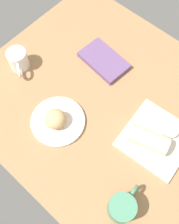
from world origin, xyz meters
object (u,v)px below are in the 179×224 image
at_px(book_stack, 104,60).
at_px(round_plate, 58,121).
at_px(square_plate, 156,138).
at_px(breakfast_wrap, 149,139).
at_px(sauce_cup, 170,131).
at_px(second_mug, 18,60).
at_px(scone_pastry, 55,119).
at_px(coffee_mug, 122,207).

bearing_deg(book_stack, round_plate, 98.66).
distance_m(square_plate, breakfast_wrap, 0.06).
bearing_deg(sauce_cup, square_plate, 66.44).
relative_size(sauce_cup, second_mug, 0.51).
bearing_deg(sauce_cup, book_stack, -12.54).
relative_size(breakfast_wrap, book_stack, 0.66).
bearing_deg(round_plate, scone_pastry, 92.30).
distance_m(book_stack, second_mug, 0.36).
xyz_separation_m(breakfast_wrap, coffee_mug, (-0.07, 0.24, -0.00)).
bearing_deg(book_stack, square_plate, 159.96).
bearing_deg(scone_pastry, sauce_cup, -143.77).
bearing_deg(second_mug, scone_pastry, 163.94).
height_order(round_plate, second_mug, second_mug).
height_order(scone_pastry, sauce_cup, scone_pastry).
relative_size(square_plate, sauce_cup, 4.00).
bearing_deg(round_plate, book_stack, -81.34).
distance_m(scone_pastry, breakfast_wrap, 0.35).
xyz_separation_m(round_plate, second_mug, (0.30, -0.08, 0.04)).
relative_size(round_plate, coffee_mug, 1.51).
xyz_separation_m(round_plate, book_stack, (0.05, -0.33, 0.00)).
xyz_separation_m(scone_pastry, sauce_cup, (-0.35, -0.25, -0.02)).
height_order(square_plate, book_stack, book_stack).
bearing_deg(breakfast_wrap, coffee_mug, -0.19).
distance_m(book_stack, coffee_mug, 0.60).
height_order(scone_pastry, coffee_mug, coffee_mug).
xyz_separation_m(scone_pastry, book_stack, (0.05, -0.34, -0.03)).
xyz_separation_m(round_plate, coffee_mug, (-0.38, 0.09, 0.04)).
bearing_deg(coffee_mug, second_mug, -13.45).
distance_m(round_plate, coffee_mug, 0.39).
height_order(round_plate, breakfast_wrap, breakfast_wrap).
bearing_deg(coffee_mug, breakfast_wrap, -72.95).
height_order(round_plate, scone_pastry, scone_pastry).
bearing_deg(square_plate, coffee_mug, 101.52).
bearing_deg(scone_pastry, square_plate, -147.77).
relative_size(book_stack, coffee_mug, 1.56).
relative_size(round_plate, square_plate, 0.89).
relative_size(round_plate, book_stack, 0.97).
bearing_deg(breakfast_wrap, scone_pastry, -78.94).
bearing_deg(second_mug, coffee_mug, 166.55).
xyz_separation_m(scone_pastry, breakfast_wrap, (-0.31, -0.17, 0.00)).
relative_size(square_plate, breakfast_wrap, 1.65).
height_order(scone_pastry, second_mug, second_mug).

